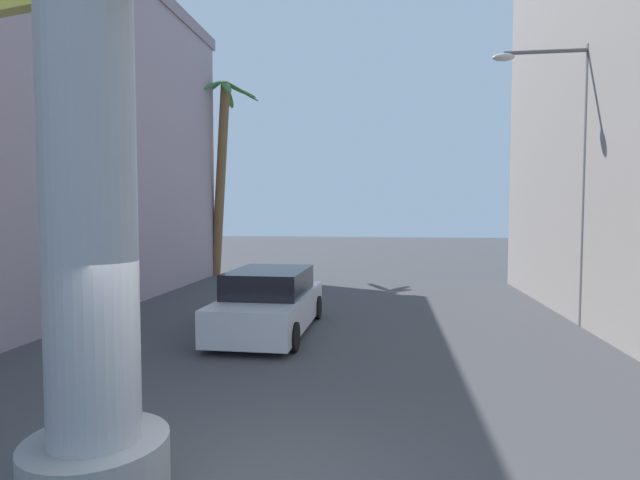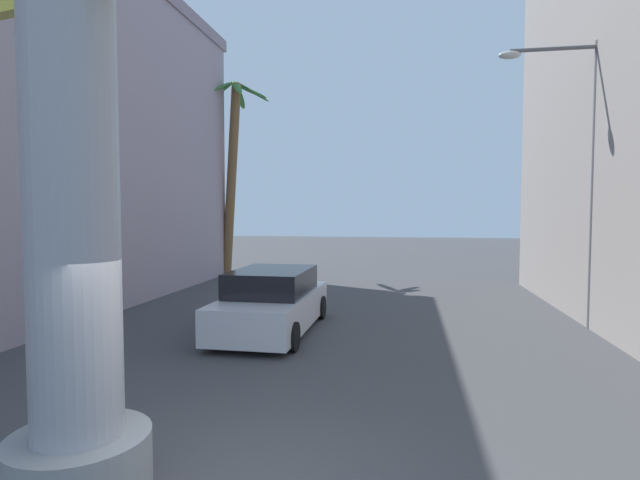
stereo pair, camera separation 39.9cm
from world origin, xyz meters
TOP-DOWN VIEW (x-y plane):
  - ground_plane at (0.00, 10.00)m, footprint 89.09×89.09m
  - neon_sign_pole at (-1.47, -0.38)m, footprint 3.58×1.43m
  - street_lamp at (6.12, 8.73)m, footprint 2.46×0.28m
  - car_lead at (-1.45, 7.06)m, footprint 2.10×4.78m
  - palm_tree_far_left at (-6.29, 17.69)m, footprint 3.44×3.39m

SIDE VIEW (x-z plane):
  - ground_plane at x=0.00m, z-range 0.00..0.00m
  - car_lead at x=-1.45m, z-range -0.04..1.52m
  - street_lamp at x=6.12m, z-range 0.75..7.99m
  - neon_sign_pole at x=-1.47m, z-range -0.58..10.18m
  - palm_tree_far_left at x=-6.29m, z-range 0.92..10.08m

